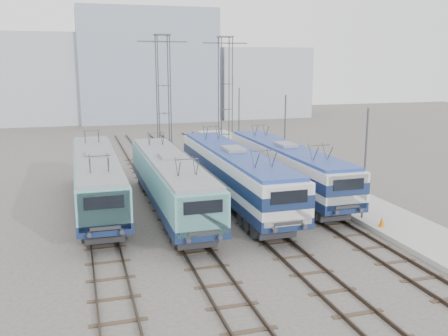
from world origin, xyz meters
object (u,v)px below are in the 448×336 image
at_px(locomotive_center_right, 234,171).
at_px(catenary_tower_west, 164,95).
at_px(catenary_tower_east, 225,93).
at_px(mast_rear, 239,121).
at_px(mast_mid, 285,138).
at_px(locomotive_far_right, 286,165).
at_px(mast_front, 365,166).
at_px(safety_cone, 382,222).
at_px(locomotive_far_left, 97,177).
at_px(locomotive_center_left, 170,180).

distance_m(locomotive_center_right, catenary_tower_west, 14.97).
bearing_deg(locomotive_center_right, catenary_tower_east, 75.27).
bearing_deg(mast_rear, mast_mid, -90.00).
xyz_separation_m(locomotive_far_right, catenary_tower_west, (-6.75, 12.64, 4.37)).
bearing_deg(mast_front, safety_cone, -84.47).
relative_size(locomotive_far_left, locomotive_center_left, 1.01).
bearing_deg(locomotive_far_right, mast_mid, 68.26).
distance_m(locomotive_far_left, catenary_tower_east, 20.15).
relative_size(locomotive_far_right, safety_cone, 30.30).
bearing_deg(locomotive_far_right, safety_cone, -77.55).
height_order(catenary_tower_east, mast_mid, catenary_tower_east).
relative_size(catenary_tower_west, mast_front, 1.71).
relative_size(mast_front, mast_mid, 1.00).
height_order(locomotive_center_left, locomotive_center_right, locomotive_center_right).
bearing_deg(locomotive_far_left, safety_cone, -30.89).
bearing_deg(mast_mid, safety_cone, -89.27).
bearing_deg(locomotive_center_right, mast_rear, 70.74).
height_order(locomotive_center_right, mast_rear, mast_rear).
height_order(locomotive_center_left, mast_front, mast_front).
bearing_deg(locomotive_center_left, catenary_tower_east, 62.36).
bearing_deg(safety_cone, mast_rear, 90.39).
xyz_separation_m(locomotive_center_right, locomotive_far_right, (4.50, 1.53, -0.09)).
bearing_deg(locomotive_center_left, locomotive_far_right, 12.96).
height_order(locomotive_far_right, mast_mid, mast_mid).
bearing_deg(locomotive_far_right, mast_rear, 83.66).
bearing_deg(mast_rear, mast_front, -90.00).
xyz_separation_m(catenary_tower_east, mast_rear, (2.10, 2.00, -3.14)).
bearing_deg(mast_front, mast_mid, 90.00).
relative_size(catenary_tower_west, safety_cone, 20.47).
bearing_deg(catenary_tower_west, locomotive_center_left, -98.70).
height_order(locomotive_far_left, safety_cone, locomotive_far_left).
height_order(catenary_tower_west, mast_front, catenary_tower_west).
bearing_deg(catenary_tower_east, locomotive_far_right, -89.02).
height_order(catenary_tower_west, mast_rear, catenary_tower_west).
relative_size(locomotive_far_left, mast_rear, 2.55).
relative_size(locomotive_center_left, catenary_tower_west, 1.47).
distance_m(locomotive_far_left, safety_cone, 18.17).
xyz_separation_m(locomotive_center_right, catenary_tower_east, (4.25, 16.17, 4.28)).
height_order(locomotive_far_right, catenary_tower_east, catenary_tower_east).
relative_size(locomotive_center_right, mast_rear, 2.65).
bearing_deg(locomotive_far_right, mast_front, -75.89).
distance_m(catenary_tower_west, mast_rear, 9.99).
xyz_separation_m(mast_mid, safety_cone, (0.18, -13.82, -2.91)).
height_order(mast_mid, safety_cone, mast_mid).
distance_m(catenary_tower_west, mast_mid, 12.16).
bearing_deg(mast_front, locomotive_center_right, 137.45).
height_order(locomotive_center_right, mast_mid, mast_mid).
bearing_deg(locomotive_center_right, catenary_tower_west, 99.02).
bearing_deg(catenary_tower_east, locomotive_center_right, -104.73).
bearing_deg(mast_rear, catenary_tower_east, -136.40).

